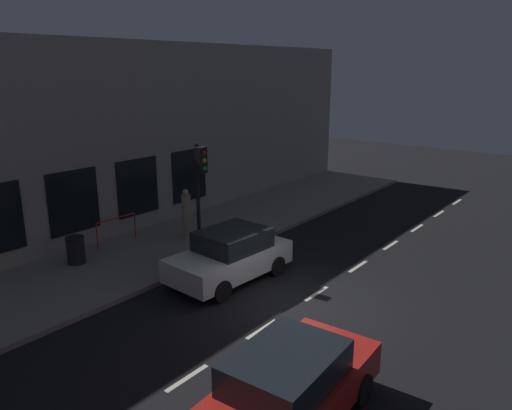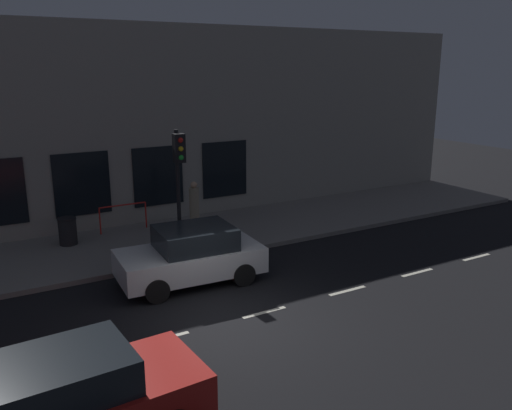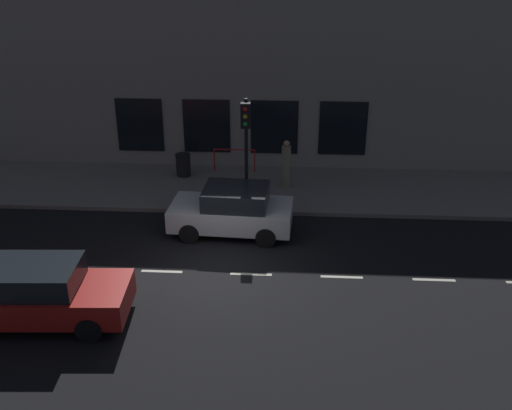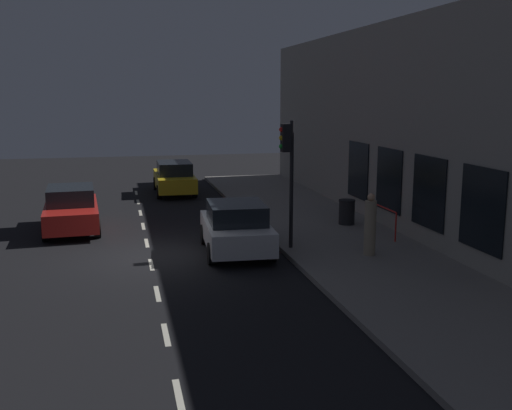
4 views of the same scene
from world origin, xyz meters
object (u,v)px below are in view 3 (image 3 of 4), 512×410
Objects in this scene: traffic_light at (246,132)px; pedestrian_0 at (286,165)px; parked_car_0 at (42,293)px; parked_car_1 at (233,210)px; trash_bin at (183,165)px.

pedestrian_0 is (2.15, -1.36, -1.95)m from traffic_light.
traffic_light is 0.91× the size of parked_car_0.
parked_car_1 is 4.46× the size of trash_bin.
pedestrian_0 reaches higher than parked_car_0.
pedestrian_0 is at bearing -102.51° from trash_bin.
parked_car_1 is (5.16, -4.25, -0.00)m from parked_car_0.
pedestrian_0 reaches higher than parked_car_1.
parked_car_1 is at bearing 137.28° from parked_car_0.
traffic_light is 3.20m from pedestrian_0.
pedestrian_0 is at bearing -32.28° from traffic_light.
parked_car_1 reaches higher than trash_bin.
parked_car_1 is 2.18× the size of pedestrian_0.
pedestrian_0 is at bearing -21.45° from parked_car_1.
parked_car_0 is 10.66m from pedestrian_0.
traffic_light is 2.12× the size of pedestrian_0.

